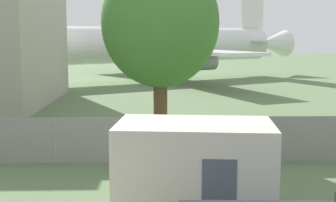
# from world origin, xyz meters

# --- Properties ---
(perimeter_fence) EXTENTS (56.07, 0.07, 1.80)m
(perimeter_fence) POSITION_xyz_m (0.00, 10.25, 0.90)
(perimeter_fence) COLOR gray
(perimeter_fence) RESTS_ON ground
(airplane) EXTENTS (36.05, 29.40, 11.58)m
(airplane) POSITION_xyz_m (1.27, 44.02, 3.90)
(airplane) COLOR white
(airplane) RESTS_ON ground
(portable_cabin) EXTENTS (4.38, 2.90, 2.60)m
(portable_cabin) POSITION_xyz_m (2.33, 4.69, 1.30)
(portable_cabin) COLOR beige
(portable_cabin) RESTS_ON ground
(tree_left_of_cabin) EXTENTS (5.29, 5.29, 8.38)m
(tree_left_of_cabin) POSITION_xyz_m (1.55, 13.77, 5.44)
(tree_left_of_cabin) COLOR brown
(tree_left_of_cabin) RESTS_ON ground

